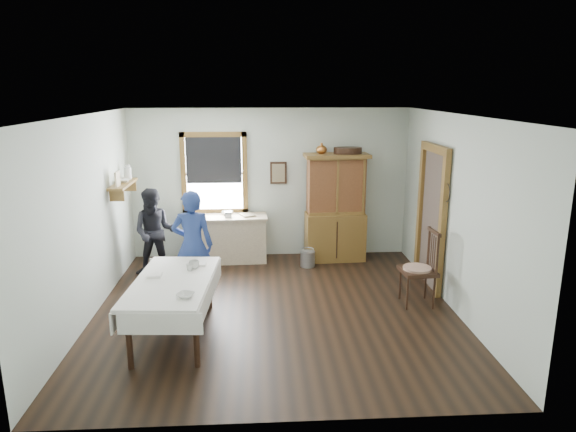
{
  "coord_description": "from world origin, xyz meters",
  "views": [
    {
      "loc": [
        -0.22,
        -6.69,
        3.04
      ],
      "look_at": [
        0.2,
        0.3,
        1.29
      ],
      "focal_mm": 32.0,
      "sensor_mm": 36.0,
      "label": 1
    }
  ],
  "objects_px": {
    "dining_table": "(174,307)",
    "spindle_chair": "(418,267)",
    "work_counter": "(226,239)",
    "figure_dark": "(155,235)",
    "wicker_basket": "(316,256)",
    "china_hutch": "(336,208)",
    "woman_blue": "(193,249)",
    "pail": "(308,259)"
  },
  "relations": [
    {
      "from": "china_hutch",
      "to": "woman_blue",
      "type": "xyz_separation_m",
      "value": [
        -2.34,
        -1.64,
        -0.21
      ]
    },
    {
      "from": "wicker_basket",
      "to": "figure_dark",
      "type": "bearing_deg",
      "value": -169.75
    },
    {
      "from": "china_hutch",
      "to": "spindle_chair",
      "type": "xyz_separation_m",
      "value": [
        0.88,
        -2.06,
        -0.41
      ]
    },
    {
      "from": "woman_blue",
      "to": "dining_table",
      "type": "bearing_deg",
      "value": 85.81
    },
    {
      "from": "dining_table",
      "to": "pail",
      "type": "xyz_separation_m",
      "value": [
        1.92,
        2.45,
        -0.23
      ]
    },
    {
      "from": "pail",
      "to": "figure_dark",
      "type": "height_order",
      "value": "figure_dark"
    },
    {
      "from": "dining_table",
      "to": "spindle_chair",
      "type": "xyz_separation_m",
      "value": [
        3.34,
        0.75,
        0.19
      ]
    },
    {
      "from": "woman_blue",
      "to": "figure_dark",
      "type": "relative_size",
      "value": 1.12
    },
    {
      "from": "wicker_basket",
      "to": "woman_blue",
      "type": "distance_m",
      "value": 2.59
    },
    {
      "from": "dining_table",
      "to": "spindle_chair",
      "type": "bearing_deg",
      "value": 12.69
    },
    {
      "from": "work_counter",
      "to": "dining_table",
      "type": "height_order",
      "value": "work_counter"
    },
    {
      "from": "work_counter",
      "to": "spindle_chair",
      "type": "xyz_separation_m",
      "value": [
        2.84,
        -2.07,
        0.14
      ]
    },
    {
      "from": "woman_blue",
      "to": "work_counter",
      "type": "bearing_deg",
      "value": -101.63
    },
    {
      "from": "work_counter",
      "to": "pail",
      "type": "bearing_deg",
      "value": -16.85
    },
    {
      "from": "work_counter",
      "to": "wicker_basket",
      "type": "distance_m",
      "value": 1.63
    },
    {
      "from": "china_hutch",
      "to": "figure_dark",
      "type": "xyz_separation_m",
      "value": [
        -3.08,
        -0.6,
        -0.29
      ]
    },
    {
      "from": "spindle_chair",
      "to": "woman_blue",
      "type": "xyz_separation_m",
      "value": [
        -3.22,
        0.42,
        0.2
      ]
    },
    {
      "from": "china_hutch",
      "to": "figure_dark",
      "type": "distance_m",
      "value": 3.16
    },
    {
      "from": "china_hutch",
      "to": "figure_dark",
      "type": "relative_size",
      "value": 1.42
    },
    {
      "from": "china_hutch",
      "to": "spindle_chair",
      "type": "bearing_deg",
      "value": -69.34
    },
    {
      "from": "work_counter",
      "to": "figure_dark",
      "type": "distance_m",
      "value": 1.31
    },
    {
      "from": "woman_blue",
      "to": "wicker_basket",
      "type": "bearing_deg",
      "value": -140.91
    },
    {
      "from": "dining_table",
      "to": "figure_dark",
      "type": "bearing_deg",
      "value": 106.01
    },
    {
      "from": "pail",
      "to": "figure_dark",
      "type": "distance_m",
      "value": 2.62
    },
    {
      "from": "china_hutch",
      "to": "wicker_basket",
      "type": "xyz_separation_m",
      "value": [
        -0.36,
        -0.11,
        -0.87
      ]
    },
    {
      "from": "china_hutch",
      "to": "dining_table",
      "type": "relative_size",
      "value": 1.05
    },
    {
      "from": "woman_blue",
      "to": "china_hutch",
      "type": "bearing_deg",
      "value": -143.55
    },
    {
      "from": "china_hutch",
      "to": "wicker_basket",
      "type": "height_order",
      "value": "china_hutch"
    },
    {
      "from": "wicker_basket",
      "to": "woman_blue",
      "type": "relative_size",
      "value": 0.21
    },
    {
      "from": "china_hutch",
      "to": "woman_blue",
      "type": "distance_m",
      "value": 2.87
    },
    {
      "from": "work_counter",
      "to": "pail",
      "type": "distance_m",
      "value": 1.5
    },
    {
      "from": "spindle_chair",
      "to": "pail",
      "type": "xyz_separation_m",
      "value": [
        -1.41,
        1.7,
        -0.42
      ]
    },
    {
      "from": "wicker_basket",
      "to": "pail",
      "type": "bearing_deg",
      "value": -123.61
    },
    {
      "from": "work_counter",
      "to": "wicker_basket",
      "type": "relative_size",
      "value": 4.67
    },
    {
      "from": "work_counter",
      "to": "china_hutch",
      "type": "distance_m",
      "value": 2.03
    },
    {
      "from": "china_hutch",
      "to": "spindle_chair",
      "type": "distance_m",
      "value": 2.28
    },
    {
      "from": "pail",
      "to": "woman_blue",
      "type": "distance_m",
      "value": 2.3
    },
    {
      "from": "figure_dark",
      "to": "wicker_basket",
      "type": "bearing_deg",
      "value": 9.91
    },
    {
      "from": "work_counter",
      "to": "figure_dark",
      "type": "height_order",
      "value": "figure_dark"
    },
    {
      "from": "china_hutch",
      "to": "figure_dark",
      "type": "bearing_deg",
      "value": -171.47
    },
    {
      "from": "spindle_chair",
      "to": "woman_blue",
      "type": "distance_m",
      "value": 3.26
    },
    {
      "from": "work_counter",
      "to": "woman_blue",
      "type": "height_order",
      "value": "woman_blue"
    }
  ]
}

